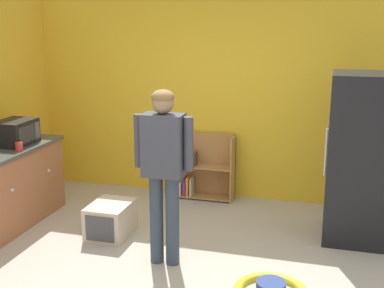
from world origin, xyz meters
TOP-DOWN VIEW (x-y plane):
  - ground_plane at (0.00, 0.00)m, footprint 12.00×12.00m
  - back_wall at (0.00, 2.33)m, footprint 5.20×0.06m
  - refrigerator at (1.64, 1.34)m, footprint 0.73×0.68m
  - bookshelf at (-0.32, 2.15)m, footprint 0.80×0.28m
  - standing_person at (-0.17, 0.25)m, footprint 0.57×0.22m
  - pet_carrier at (-0.95, 0.70)m, footprint 0.42×0.55m
  - microwave at (-2.18, 0.88)m, footprint 0.37×0.48m
  - red_cup at (-1.97, 0.63)m, footprint 0.08×0.08m

SIDE VIEW (x-z plane):
  - ground_plane at x=0.00m, z-range 0.00..0.00m
  - pet_carrier at x=-0.95m, z-range 0.00..0.36m
  - bookshelf at x=-0.32m, z-range -0.06..0.79m
  - refrigerator at x=1.64m, z-range 0.00..1.78m
  - red_cup at x=-1.97m, z-range 0.90..0.99m
  - standing_person at x=-0.17m, z-range 0.17..1.87m
  - microwave at x=-2.18m, z-range 0.90..1.18m
  - back_wall at x=0.00m, z-range 0.00..2.70m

